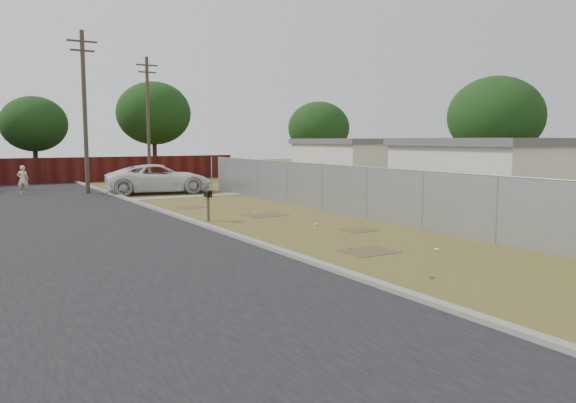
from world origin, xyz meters
TOP-DOWN VIEW (x-y plane):
  - ground at (0.00, 0.00)m, footprint 120.00×120.00m
  - street at (-6.76, 8.05)m, footprint 15.10×60.00m
  - chainlink_fence at (3.12, 1.03)m, footprint 0.10×27.06m
  - privacy_fence at (-6.00, 25.00)m, footprint 30.00×0.12m
  - utility_poles at (-3.67, 20.67)m, footprint 12.60×8.24m
  - houses at (9.70, 3.13)m, footprint 9.30×17.24m
  - horizon_trees at (0.84, 23.56)m, footprint 33.32×31.94m
  - mailbox at (-2.35, 2.57)m, footprint 0.20×0.51m
  - pickup_truck at (-0.40, 14.31)m, footprint 6.31×3.72m
  - pedestrian at (-7.14, 17.69)m, footprint 0.68×0.55m
  - scattered_litter at (-0.20, -3.02)m, footprint 2.49×11.74m

SIDE VIEW (x-z plane):
  - ground at x=0.00m, z-range 0.00..0.00m
  - street at x=-6.76m, z-range -0.04..0.08m
  - scattered_litter at x=-0.20m, z-range 0.01..0.08m
  - chainlink_fence at x=3.12m, z-range -0.21..1.81m
  - pedestrian at x=-7.14m, z-range 0.00..1.62m
  - pickup_truck at x=-0.40m, z-range 0.00..1.65m
  - privacy_fence at x=-6.00m, z-range 0.00..1.80m
  - mailbox at x=-2.35m, z-range 0.34..1.52m
  - houses at x=9.70m, z-range 0.01..3.11m
  - horizon_trees at x=0.84m, z-range 0.74..8.52m
  - utility_poles at x=-3.67m, z-range 0.19..9.19m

